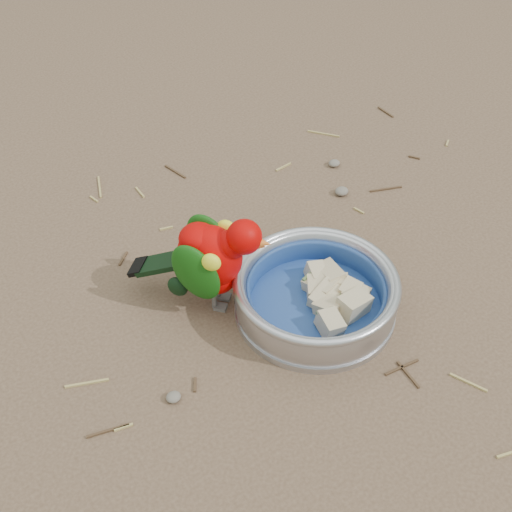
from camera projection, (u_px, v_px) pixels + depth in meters
ground at (324, 292)px, 1.01m from camera, size 60.00×60.00×0.00m
food_bowl at (315, 307)px, 0.98m from camera, size 0.22×0.22×0.02m
bowl_wall at (316, 292)px, 0.96m from camera, size 0.22×0.22×0.04m
fruit_wedges at (316, 295)px, 0.97m from camera, size 0.13×0.13×0.03m
lory_parrot at (212, 263)px, 0.95m from camera, size 0.19×0.19×0.15m
ground_debris at (265, 270)px, 1.04m from camera, size 0.90×0.80×0.01m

